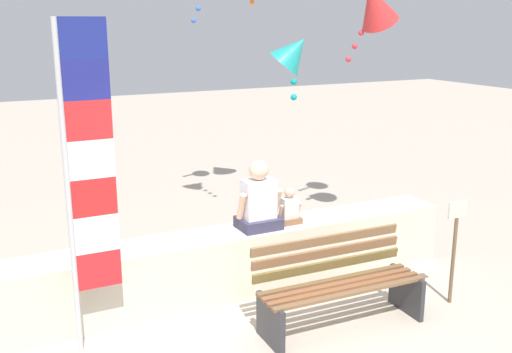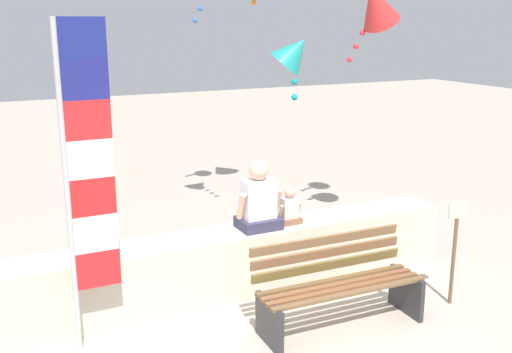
{
  "view_description": "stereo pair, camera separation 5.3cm",
  "coord_description": "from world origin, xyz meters",
  "px_view_note": "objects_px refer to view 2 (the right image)",
  "views": [
    {
      "loc": [
        -2.63,
        -4.75,
        3.0
      ],
      "look_at": [
        0.22,
        0.98,
        1.33
      ],
      "focal_mm": 41.9,
      "sensor_mm": 36.0,
      "label": 1
    },
    {
      "loc": [
        -2.58,
        -4.78,
        3.0
      ],
      "look_at": [
        0.22,
        0.98,
        1.33
      ],
      "focal_mm": 41.9,
      "sensor_mm": 36.0,
      "label": 2
    }
  ],
  "objects_px": {
    "park_bench": "(337,286)",
    "kite_teal": "(294,52)",
    "kite_red": "(376,5)",
    "sign_post": "(455,243)",
    "person_child": "(289,209)",
    "person_adult": "(259,202)",
    "flag_banner": "(83,171)"
  },
  "relations": [
    {
      "from": "park_bench",
      "to": "person_child",
      "type": "relative_size",
      "value": 4.1
    },
    {
      "from": "person_child",
      "to": "kite_teal",
      "type": "distance_m",
      "value": 2.08
    },
    {
      "from": "park_bench",
      "to": "kite_teal",
      "type": "xyz_separation_m",
      "value": [
        0.66,
        2.11,
        2.2
      ]
    },
    {
      "from": "person_child",
      "to": "kite_red",
      "type": "bearing_deg",
      "value": 26.37
    },
    {
      "from": "kite_teal",
      "to": "kite_red",
      "type": "relative_size",
      "value": 0.79
    },
    {
      "from": "park_bench",
      "to": "kite_red",
      "type": "height_order",
      "value": "kite_red"
    },
    {
      "from": "person_adult",
      "to": "sign_post",
      "type": "distance_m",
      "value": 2.16
    },
    {
      "from": "park_bench",
      "to": "sign_post",
      "type": "xyz_separation_m",
      "value": [
        1.38,
        -0.15,
        0.27
      ]
    },
    {
      "from": "sign_post",
      "to": "flag_banner",
      "type": "bearing_deg",
      "value": 167.83
    },
    {
      "from": "sign_post",
      "to": "park_bench",
      "type": "bearing_deg",
      "value": 173.62
    },
    {
      "from": "flag_banner",
      "to": "kite_teal",
      "type": "xyz_separation_m",
      "value": [
        2.95,
        1.47,
        0.9
      ]
    },
    {
      "from": "person_adult",
      "to": "kite_red",
      "type": "bearing_deg",
      "value": 21.95
    },
    {
      "from": "park_bench",
      "to": "flag_banner",
      "type": "xyz_separation_m",
      "value": [
        -2.3,
        0.64,
        1.3
      ]
    },
    {
      "from": "park_bench",
      "to": "kite_teal",
      "type": "relative_size",
      "value": 1.96
    },
    {
      "from": "park_bench",
      "to": "person_adult",
      "type": "distance_m",
      "value": 1.32
    },
    {
      "from": "person_child",
      "to": "kite_teal",
      "type": "height_order",
      "value": "kite_teal"
    },
    {
      "from": "person_child",
      "to": "kite_red",
      "type": "height_order",
      "value": "kite_red"
    },
    {
      "from": "kite_red",
      "to": "flag_banner",
      "type": "bearing_deg",
      "value": -161.95
    },
    {
      "from": "park_bench",
      "to": "sign_post",
      "type": "bearing_deg",
      "value": -6.38
    },
    {
      "from": "person_adult",
      "to": "kite_red",
      "type": "xyz_separation_m",
      "value": [
        2.12,
        0.86,
        2.17
      ]
    },
    {
      "from": "kite_teal",
      "to": "person_child",
      "type": "bearing_deg",
      "value": -120.94
    },
    {
      "from": "flag_banner",
      "to": "kite_red",
      "type": "height_order",
      "value": "kite_red"
    },
    {
      "from": "park_bench",
      "to": "person_adult",
      "type": "relative_size",
      "value": 2.22
    },
    {
      "from": "kite_red",
      "to": "park_bench",
      "type": "bearing_deg",
      "value": -132.15
    },
    {
      "from": "sign_post",
      "to": "kite_red",
      "type": "bearing_deg",
      "value": 79.32
    },
    {
      "from": "person_child",
      "to": "sign_post",
      "type": "bearing_deg",
      "value": -43.77
    },
    {
      "from": "kite_red",
      "to": "kite_teal",
      "type": "bearing_deg",
      "value": 172.69
    },
    {
      "from": "kite_red",
      "to": "sign_post",
      "type": "xyz_separation_m",
      "value": [
        -0.4,
        -2.12,
        -2.51
      ]
    },
    {
      "from": "park_bench",
      "to": "sign_post",
      "type": "distance_m",
      "value": 1.42
    },
    {
      "from": "person_adult",
      "to": "flag_banner",
      "type": "distance_m",
      "value": 2.13
    },
    {
      "from": "person_adult",
      "to": "flag_banner",
      "type": "bearing_deg",
      "value": -166.39
    },
    {
      "from": "flag_banner",
      "to": "kite_red",
      "type": "xyz_separation_m",
      "value": [
        4.08,
        1.33,
        1.48
      ]
    }
  ]
}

